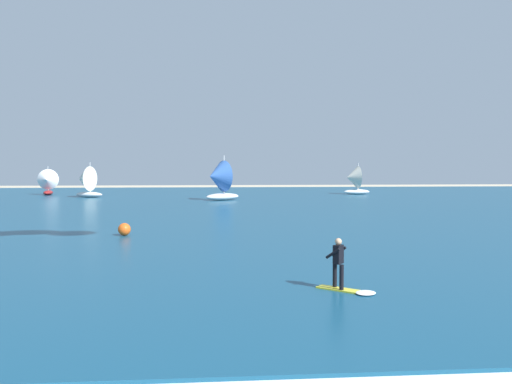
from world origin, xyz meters
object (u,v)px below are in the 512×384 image
Objects in this scene: sailboat_mid_left at (47,182)px; kitesurfer at (344,272)px; sailboat_trailing at (85,181)px; marker_buoy at (124,229)px; sailboat_leading at (218,180)px; sailboat_outermost at (353,180)px.

kitesurfer is at bearing -65.02° from sailboat_mid_left.
sailboat_trailing is 39.85m from marker_buoy.
kitesurfer is 0.46× the size of sailboat_mid_left.
marker_buoy is at bearing -100.40° from sailboat_leading.
sailboat_trailing is (-36.09, -4.10, -0.01)m from sailboat_outermost.
sailboat_mid_left is at bearing 150.67° from sailboat_leading.
sailboat_outermost is 1.12× the size of sailboat_mid_left.
marker_buoy is (-9.22, 14.08, -0.24)m from kitesurfer.
sailboat_trailing is (-20.49, 52.27, 1.44)m from kitesurfer.
sailboat_trailing is 6.20× the size of marker_buoy.
kitesurfer is 0.42× the size of sailboat_trailing.
sailboat_outermost is (15.61, 56.37, 1.45)m from kitesurfer.
sailboat_leading reaches higher than sailboat_mid_left.
sailboat_leading is 26.79m from sailboat_mid_left.
sailboat_leading reaches higher than kitesurfer.
marker_buoy is (11.27, -38.19, -1.69)m from sailboat_trailing.
marker_buoy is at bearing -73.57° from sailboat_trailing.
kitesurfer is 56.16m from sailboat_trailing.
sailboat_mid_left is at bearing 139.26° from sailboat_trailing.
sailboat_leading reaches higher than sailboat_trailing.
sailboat_mid_left is 47.24m from marker_buoy.
sailboat_outermost reaches higher than sailboat_mid_left.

